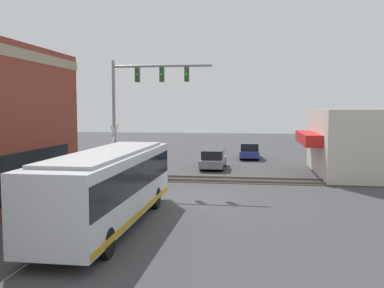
{
  "coord_description": "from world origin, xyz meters",
  "views": [
    {
      "loc": [
        -22.21,
        -2.96,
        4.79
      ],
      "look_at": [
        4.71,
        0.94,
        2.51
      ],
      "focal_mm": 40.0,
      "sensor_mm": 36.0,
      "label": 1
    }
  ],
  "objects_px": {
    "pedestrian_at_crossing": "(122,171)",
    "city_bus": "(110,185)",
    "parked_car_grey": "(213,160)",
    "parked_car_blue": "(250,151)",
    "crossing_signal": "(115,148)"
  },
  "relations": [
    {
      "from": "pedestrian_at_crossing",
      "to": "city_bus",
      "type": "bearing_deg",
      "value": -165.41
    },
    {
      "from": "city_bus",
      "to": "pedestrian_at_crossing",
      "type": "distance_m",
      "value": 9.49
    },
    {
      "from": "parked_car_grey",
      "to": "parked_car_blue",
      "type": "height_order",
      "value": "parked_car_blue"
    },
    {
      "from": "parked_car_grey",
      "to": "city_bus",
      "type": "bearing_deg",
      "value": 171.4
    },
    {
      "from": "city_bus",
      "to": "pedestrian_at_crossing",
      "type": "bearing_deg",
      "value": 14.59
    },
    {
      "from": "crossing_signal",
      "to": "pedestrian_at_crossing",
      "type": "height_order",
      "value": "crossing_signal"
    },
    {
      "from": "crossing_signal",
      "to": "parked_car_grey",
      "type": "xyz_separation_m",
      "value": [
        7.68,
        -5.52,
        -1.6
      ]
    },
    {
      "from": "parked_car_grey",
      "to": "parked_car_blue",
      "type": "xyz_separation_m",
      "value": [
        7.28,
        -2.8,
        0.0
      ]
    },
    {
      "from": "parked_car_blue",
      "to": "pedestrian_at_crossing",
      "type": "distance_m",
      "value": 17.18
    },
    {
      "from": "pedestrian_at_crossing",
      "to": "parked_car_grey",
      "type": "bearing_deg",
      "value": -31.81
    },
    {
      "from": "city_bus",
      "to": "parked_car_blue",
      "type": "xyz_separation_m",
      "value": [
        24.46,
        -5.4,
        -1.0
      ]
    },
    {
      "from": "pedestrian_at_crossing",
      "to": "parked_car_blue",
      "type": "bearing_deg",
      "value": -26.94
    },
    {
      "from": "crossing_signal",
      "to": "parked_car_blue",
      "type": "bearing_deg",
      "value": -29.09
    },
    {
      "from": "city_bus",
      "to": "parked_car_grey",
      "type": "bearing_deg",
      "value": -8.6
    },
    {
      "from": "crossing_signal",
      "to": "parked_car_blue",
      "type": "height_order",
      "value": "crossing_signal"
    }
  ]
}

